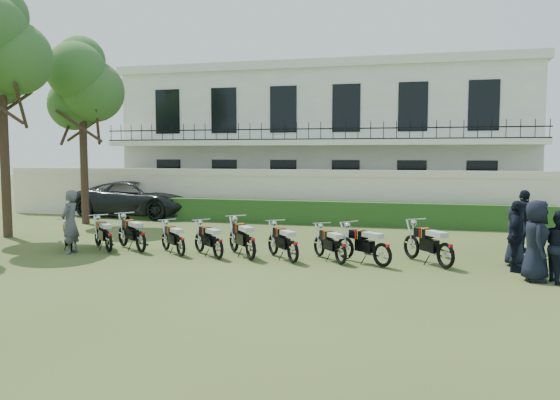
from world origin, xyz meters
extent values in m
plane|color=#30461C|center=(0.00, 0.00, 0.00)|extent=(100.00, 100.00, 0.00)
cube|color=#F2E3CB|center=(0.00, 8.00, 1.00)|extent=(30.00, 0.30, 2.00)
cube|color=#F2E3CB|center=(0.00, 8.00, 2.15)|extent=(30.00, 0.35, 0.30)
cube|color=#244A1A|center=(1.00, 7.20, 0.50)|extent=(18.00, 0.60, 1.00)
cube|color=white|center=(0.00, 14.00, 3.50)|extent=(20.00, 8.00, 7.00)
cube|color=white|center=(0.00, 14.00, 7.20)|extent=(20.40, 8.40, 0.40)
cube|color=white|center=(0.00, 9.30, 3.50)|extent=(20.00, 1.40, 0.25)
cube|color=black|center=(0.00, 8.65, 4.10)|extent=(20.00, 0.05, 0.05)
cube|color=black|center=(0.00, 8.65, 3.65)|extent=(20.00, 0.05, 0.05)
cube|color=black|center=(-7.50, 10.02, 1.60)|extent=(1.30, 0.12, 2.20)
cube|color=black|center=(-7.50, 10.02, 5.10)|extent=(1.30, 0.12, 2.20)
cube|color=black|center=(-4.50, 10.02, 1.60)|extent=(1.30, 0.12, 2.20)
cube|color=black|center=(-4.50, 10.02, 5.10)|extent=(1.30, 0.12, 2.20)
cube|color=black|center=(-1.50, 10.02, 1.60)|extent=(1.30, 0.12, 2.20)
cube|color=black|center=(-1.50, 10.02, 5.10)|extent=(1.30, 0.12, 2.20)
cube|color=black|center=(1.50, 10.02, 1.60)|extent=(1.30, 0.12, 2.20)
cube|color=black|center=(1.50, 10.02, 5.10)|extent=(1.30, 0.12, 2.20)
cube|color=black|center=(4.50, 10.02, 1.60)|extent=(1.30, 0.12, 2.20)
cube|color=black|center=(4.50, 10.02, 5.10)|extent=(1.30, 0.12, 2.20)
cube|color=black|center=(7.50, 10.02, 1.60)|extent=(1.30, 0.12, 2.20)
cube|color=black|center=(7.50, 10.02, 5.10)|extent=(1.30, 0.12, 2.20)
cylinder|color=#473323|center=(-9.50, 1.00, 2.97)|extent=(0.32, 0.32, 5.95)
sphere|color=#316327|center=(-9.10, 1.20, 6.38)|extent=(2.60, 2.60, 2.60)
cylinder|color=#473323|center=(-9.00, 5.00, 2.62)|extent=(0.32, 0.32, 5.25)
sphere|color=#316327|center=(-8.60, 5.20, 5.62)|extent=(2.60, 2.60, 2.60)
sphere|color=#316327|center=(-9.60, 5.30, 5.10)|extent=(2.20, 2.20, 2.20)
sphere|color=#316327|center=(-8.90, 4.50, 6.38)|extent=(2.40, 2.40, 2.40)
sphere|color=#316327|center=(-9.00, 5.00, 6.90)|extent=(2.00, 2.00, 2.00)
torus|color=black|center=(-5.04, -1.56, 0.26)|extent=(0.42, 0.46, 0.54)
torus|color=black|center=(-5.80, -0.70, 0.26)|extent=(0.42, 0.46, 0.54)
cube|color=black|center=(-5.39, -1.16, 0.40)|extent=(0.44, 0.47, 0.26)
cube|color=black|center=(-5.53, -1.01, 0.64)|extent=(0.43, 0.45, 0.19)
cube|color=red|center=(-5.53, -1.01, 0.64)|extent=(0.18, 0.24, 0.20)
cube|color=#EFB60C|center=(-5.49, -1.05, 0.64)|extent=(0.15, 0.23, 0.20)
cube|color=silver|center=(-5.23, -1.34, 0.67)|extent=(0.48, 0.50, 0.11)
cylinder|color=silver|center=(-5.71, -0.80, 0.90)|extent=(0.41, 0.37, 0.03)
torus|color=black|center=(-3.74, -1.40, 0.30)|extent=(0.51, 0.49, 0.61)
torus|color=black|center=(-4.69, -0.50, 0.30)|extent=(0.51, 0.49, 0.61)
cube|color=black|center=(-4.18, -0.98, 0.45)|extent=(0.53, 0.51, 0.30)
cube|color=black|center=(-4.35, -0.82, 0.72)|extent=(0.51, 0.50, 0.22)
cube|color=red|center=(-4.35, -0.82, 0.73)|extent=(0.18, 0.28, 0.23)
cube|color=#EFB60C|center=(-4.30, -0.86, 0.73)|extent=(0.15, 0.27, 0.23)
cube|color=silver|center=(-3.98, -1.17, 0.76)|extent=(0.57, 0.56, 0.12)
cylinder|color=silver|center=(-4.58, -0.60, 1.03)|extent=(0.44, 0.46, 0.03)
torus|color=black|center=(-2.72, -1.16, 0.32)|extent=(0.57, 0.48, 0.65)
torus|color=black|center=(-3.81, -0.30, 0.32)|extent=(0.57, 0.48, 0.65)
cube|color=black|center=(-3.22, -0.76, 0.48)|extent=(0.58, 0.51, 0.32)
cube|color=black|center=(-3.42, -0.61, 0.77)|extent=(0.55, 0.52, 0.24)
cube|color=red|center=(-3.42, -0.61, 0.78)|extent=(0.17, 0.30, 0.25)
cube|color=#EFB60C|center=(-3.37, -0.65, 0.78)|extent=(0.14, 0.29, 0.25)
cube|color=silver|center=(-3.00, -0.94, 0.81)|extent=(0.62, 0.56, 0.13)
cylinder|color=silver|center=(-3.69, -0.40, 1.09)|extent=(0.42, 0.52, 0.03)
torus|color=black|center=(-1.40, -1.41, 0.28)|extent=(0.47, 0.46, 0.58)
torus|color=black|center=(-2.29, -0.56, 0.28)|extent=(0.47, 0.46, 0.58)
cube|color=black|center=(-1.81, -1.02, 0.42)|extent=(0.49, 0.48, 0.28)
cube|color=black|center=(-1.97, -0.87, 0.68)|extent=(0.48, 0.47, 0.21)
cube|color=red|center=(-1.97, -0.87, 0.69)|extent=(0.17, 0.26, 0.22)
cube|color=#EFB60C|center=(-1.93, -0.90, 0.69)|extent=(0.15, 0.25, 0.22)
cube|color=silver|center=(-1.63, -1.19, 0.72)|extent=(0.53, 0.52, 0.11)
cylinder|color=silver|center=(-2.19, -0.66, 0.96)|extent=(0.41, 0.43, 0.03)
torus|color=black|center=(-0.19, -1.53, 0.29)|extent=(0.50, 0.48, 0.60)
torus|color=black|center=(-1.12, -0.65, 0.29)|extent=(0.50, 0.48, 0.60)
cube|color=black|center=(-0.62, -1.13, 0.44)|extent=(0.51, 0.50, 0.29)
cube|color=black|center=(-0.78, -0.97, 0.71)|extent=(0.50, 0.49, 0.22)
cube|color=red|center=(-0.78, -0.97, 0.72)|extent=(0.18, 0.27, 0.23)
cube|color=#EFB60C|center=(-0.74, -1.01, 0.72)|extent=(0.15, 0.26, 0.23)
cube|color=silver|center=(-0.42, -1.31, 0.75)|extent=(0.56, 0.54, 0.12)
cylinder|color=silver|center=(-1.01, -0.76, 1.00)|extent=(0.43, 0.45, 0.03)
torus|color=black|center=(0.73, -1.58, 0.33)|extent=(0.49, 0.59, 0.67)
torus|color=black|center=(-0.15, -0.46, 0.33)|extent=(0.49, 0.59, 0.67)
cube|color=black|center=(0.32, -1.06, 0.49)|extent=(0.53, 0.59, 0.33)
cube|color=black|center=(0.17, -0.86, 0.79)|extent=(0.53, 0.56, 0.24)
cube|color=red|center=(0.17, -0.86, 0.80)|extent=(0.23, 0.30, 0.25)
cube|color=#EFB60C|center=(0.21, -0.91, 0.80)|extent=(0.20, 0.28, 0.25)
cube|color=silver|center=(0.51, -1.29, 0.83)|extent=(0.58, 0.64, 0.13)
cylinder|color=silver|center=(-0.05, -0.59, 1.12)|extent=(0.54, 0.43, 0.03)
torus|color=black|center=(1.95, -1.65, 0.31)|extent=(0.46, 0.54, 0.62)
torus|color=black|center=(1.12, -0.62, 0.31)|extent=(0.46, 0.54, 0.62)
cube|color=black|center=(1.57, -1.18, 0.46)|extent=(0.50, 0.55, 0.31)
cube|color=black|center=(1.42, -0.99, 0.73)|extent=(0.49, 0.52, 0.22)
cube|color=red|center=(1.42, -0.99, 0.74)|extent=(0.21, 0.28, 0.23)
cube|color=#EFB60C|center=(1.46, -1.04, 0.74)|extent=(0.19, 0.26, 0.23)
cube|color=silver|center=(1.74, -1.39, 0.78)|extent=(0.54, 0.59, 0.12)
cylinder|color=silver|center=(1.21, -0.74, 1.04)|extent=(0.50, 0.41, 0.03)
torus|color=black|center=(3.20, -1.46, 0.29)|extent=(0.43, 0.52, 0.59)
torus|color=black|center=(2.43, -0.47, 0.29)|extent=(0.43, 0.52, 0.59)
cube|color=black|center=(2.85, -1.00, 0.44)|extent=(0.46, 0.53, 0.29)
cube|color=black|center=(2.71, -0.83, 0.70)|extent=(0.47, 0.50, 0.21)
cube|color=red|center=(2.71, -0.83, 0.71)|extent=(0.21, 0.26, 0.22)
cube|color=#EFB60C|center=(2.75, -0.87, 0.71)|extent=(0.18, 0.25, 0.22)
cube|color=silver|center=(3.01, -1.21, 0.74)|extent=(0.51, 0.56, 0.12)
cylinder|color=silver|center=(2.52, -0.58, 0.99)|extent=(0.48, 0.38, 0.03)
torus|color=black|center=(4.47, -1.49, 0.32)|extent=(0.57, 0.47, 0.64)
torus|color=black|center=(3.39, -0.64, 0.32)|extent=(0.57, 0.47, 0.64)
cube|color=black|center=(3.97, -1.10, 0.48)|extent=(0.58, 0.51, 0.32)
cube|color=black|center=(3.78, -0.95, 0.76)|extent=(0.54, 0.51, 0.23)
cube|color=red|center=(3.78, -0.95, 0.77)|extent=(0.17, 0.30, 0.24)
cube|color=#EFB60C|center=(3.83, -0.99, 0.77)|extent=(0.14, 0.29, 0.24)
cube|color=silver|center=(4.20, -1.27, 0.80)|extent=(0.61, 0.56, 0.13)
cylinder|color=silver|center=(3.51, -0.74, 1.08)|extent=(0.41, 0.52, 0.03)
torus|color=black|center=(5.97, -1.43, 0.34)|extent=(0.49, 0.61, 0.68)
torus|color=black|center=(5.09, -0.27, 0.34)|extent=(0.49, 0.61, 0.68)
cube|color=black|center=(5.57, -0.89, 0.50)|extent=(0.53, 0.61, 0.34)
cube|color=black|center=(5.41, -0.69, 0.81)|extent=(0.54, 0.58, 0.25)
cube|color=red|center=(5.41, -0.69, 0.82)|extent=(0.24, 0.30, 0.26)
cube|color=#EFB60C|center=(5.45, -0.74, 0.82)|extent=(0.21, 0.28, 0.26)
cube|color=silver|center=(5.75, -1.13, 0.85)|extent=(0.58, 0.65, 0.13)
cylinder|color=silver|center=(5.20, -0.40, 1.14)|extent=(0.56, 0.43, 0.03)
imported|color=black|center=(-8.15, 8.10, 0.85)|extent=(6.35, 3.40, 1.70)
imported|color=#59595E|center=(-5.31, -1.26, 0.96)|extent=(0.54, 0.75, 1.92)
imported|color=black|center=(7.52, -1.65, 0.96)|extent=(0.65, 0.96, 1.92)
imported|color=black|center=(7.24, -0.66, 0.91)|extent=(0.73, 1.15, 1.82)
imported|color=black|center=(7.36, 0.15, 0.81)|extent=(0.75, 0.92, 1.62)
imported|color=black|center=(7.79, 1.79, 0.80)|extent=(0.75, 0.89, 1.60)
imported|color=black|center=(7.93, 2.30, 0.96)|extent=(0.69, 1.19, 1.91)
camera|label=1|loc=(4.81, -15.44, 3.02)|focal=35.00mm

